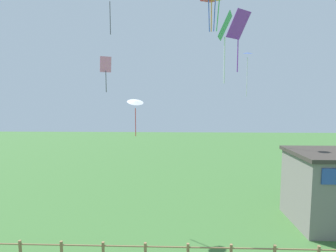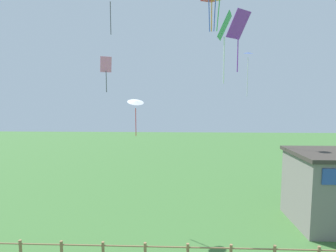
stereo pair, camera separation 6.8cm
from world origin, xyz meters
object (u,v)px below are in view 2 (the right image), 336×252
kite_pink_diamond (106,68)px  kite_white_delta (136,103)px  kite_green_diamond (224,34)px  kite_purple_streamer (238,29)px  kite_blue_delta (248,57)px

kite_pink_diamond → kite_white_delta: bearing=23.1°
kite_white_delta → kite_pink_diamond: bearing=-156.9°
kite_green_diamond → kite_white_delta: size_ratio=1.02×
kite_purple_streamer → kite_blue_delta: bearing=71.7°
kite_white_delta → kite_purple_streamer: bearing=-36.7°
kite_pink_diamond → kite_white_delta: size_ratio=0.88×
kite_green_diamond → kite_blue_delta: 10.18m
kite_green_diamond → kite_pink_diamond: (-6.12, 6.30, -0.43)m
kite_purple_streamer → kite_blue_delta: kite_purple_streamer is taller
kite_purple_streamer → kite_pink_diamond: size_ratio=1.28×
kite_green_diamond → kite_white_delta: 8.69m
kite_white_delta → kite_blue_delta: bearing=18.2°
kite_purple_streamer → kite_green_diamond: (-1.13, -2.87, -0.93)m
kite_blue_delta → kite_white_delta: (-7.79, -2.57, -3.25)m
kite_green_diamond → kite_blue_delta: size_ratio=0.78×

